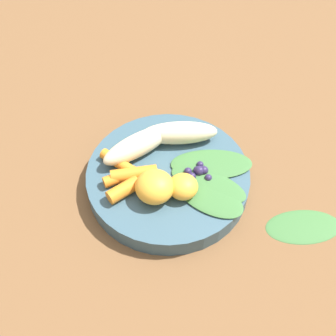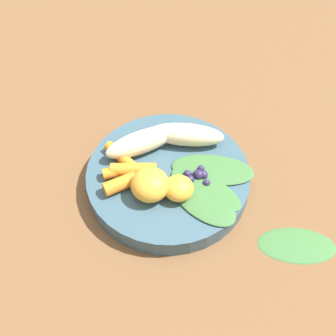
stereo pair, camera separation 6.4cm
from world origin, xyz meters
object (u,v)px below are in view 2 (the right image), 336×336
Objects in this scene: bowl at (168,178)px; kale_leaf_stray at (297,245)px; banana_peeled_left at (142,142)px; orange_segment_near at (179,188)px; banana_peeled_right at (186,135)px.

kale_leaf_stray is (-0.11, -0.17, -0.01)m from bowl.
banana_peeled_left is 1.07× the size of kale_leaf_stray.
banana_peeled_left is 2.75× the size of orange_segment_near.
bowl is 2.08× the size of banana_peeled_left.
banana_peeled_right is at bearing -10.16° from orange_segment_near.
orange_segment_near is at bearing -162.83° from bowl.
bowl is 5.73× the size of orange_segment_near.
orange_segment_near is 0.39× the size of kale_leaf_stray.
banana_peeled_left is 0.10m from orange_segment_near.
banana_peeled_left reaches higher than kale_leaf_stray.
banana_peeled_right is at bearing 166.73° from banana_peeled_left.
banana_peeled_right is 1.07× the size of kale_leaf_stray.
banana_peeled_right is (0.06, -0.03, 0.03)m from bowl.
orange_segment_near is (-0.10, 0.02, -0.00)m from banana_peeled_right.
kale_leaf_stray is at bearing -123.47° from bowl.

